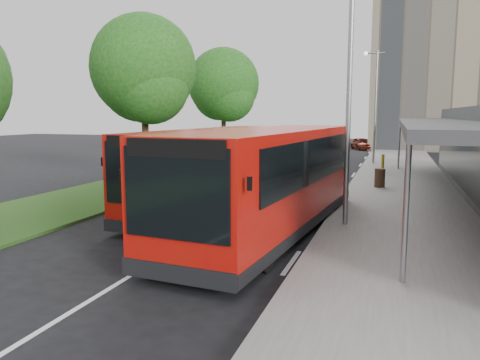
# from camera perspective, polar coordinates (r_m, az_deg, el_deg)

# --- Properties ---
(ground) EXTENTS (120.00, 120.00, 0.00)m
(ground) POSITION_cam_1_polar(r_m,az_deg,el_deg) (14.72, -4.77, -6.46)
(ground) COLOR black
(ground) RESTS_ON ground
(pavement) EXTENTS (5.00, 80.00, 0.15)m
(pavement) POSITION_cam_1_polar(r_m,az_deg,el_deg) (33.29, 18.87, 1.38)
(pavement) COLOR slate
(pavement) RESTS_ON ground
(grass_verge) EXTENTS (5.00, 80.00, 0.10)m
(grass_verge) POSITION_cam_1_polar(r_m,az_deg,el_deg) (35.61, -2.54, 2.16)
(grass_verge) COLOR #254D19
(grass_verge) RESTS_ON ground
(lane_centre_line) EXTENTS (0.12, 70.00, 0.01)m
(lane_centre_line) POSITION_cam_1_polar(r_m,az_deg,el_deg) (28.89, 6.95, 0.66)
(lane_centre_line) COLOR silver
(lane_centre_line) RESTS_ON ground
(kerb_dashes) EXTENTS (0.12, 56.00, 0.01)m
(kerb_dashes) POSITION_cam_1_polar(r_m,az_deg,el_deg) (32.39, 14.09, 1.27)
(kerb_dashes) COLOR silver
(kerb_dashes) RESTS_ON ground
(tree_mid) EXTENTS (5.51, 5.51, 8.85)m
(tree_mid) POSITION_cam_1_polar(r_m,az_deg,el_deg) (25.58, -11.62, 12.44)
(tree_mid) COLOR #302013
(tree_mid) RESTS_ON ground
(tree_far) EXTENTS (5.42, 5.42, 8.72)m
(tree_far) POSITION_cam_1_polar(r_m,az_deg,el_deg) (36.46, -2.02, 11.08)
(tree_far) COLOR #302013
(tree_far) RESTS_ON ground
(lamp_post_near) EXTENTS (1.44, 0.28, 8.00)m
(lamp_post_near) POSITION_cam_1_polar(r_m,az_deg,el_deg) (15.21, 12.88, 11.76)
(lamp_post_near) COLOR gray
(lamp_post_near) RESTS_ON pavement
(lamp_post_far) EXTENTS (1.44, 0.28, 8.00)m
(lamp_post_far) POSITION_cam_1_polar(r_m,az_deg,el_deg) (35.15, 16.08, 9.41)
(lamp_post_far) COLOR gray
(lamp_post_far) RESTS_ON pavement
(bus_main) EXTENTS (3.92, 11.58, 3.22)m
(bus_main) POSITION_cam_1_polar(r_m,az_deg,el_deg) (14.55, 3.86, 0.01)
(bus_main) COLOR #AD0B09
(bus_main) RESTS_ON ground
(bus_second) EXTENTS (3.34, 11.07, 3.10)m
(bus_second) POSITION_cam_1_polar(r_m,az_deg,el_deg) (18.33, -2.68, 1.48)
(bus_second) COLOR #AD0B09
(bus_second) RESTS_ON ground
(litter_bin) EXTENTS (0.53, 0.53, 0.90)m
(litter_bin) POSITION_cam_1_polar(r_m,az_deg,el_deg) (23.75, 16.67, 0.25)
(litter_bin) COLOR #3C2618
(litter_bin) RESTS_ON pavement
(bollard) EXTENTS (0.23, 0.23, 1.09)m
(bollard) POSITION_cam_1_polar(r_m,az_deg,el_deg) (30.01, 17.01, 1.97)
(bollard) COLOR #DBBC0B
(bollard) RESTS_ON pavement
(car_near) EXTENTS (2.77, 4.02, 1.27)m
(car_near) POSITION_cam_1_polar(r_m,az_deg,el_deg) (50.80, 14.60, 4.32)
(car_near) COLOR #601A0D
(car_near) RESTS_ON ground
(car_far) EXTENTS (1.56, 3.85, 1.24)m
(car_far) POSITION_cam_1_polar(r_m,az_deg,el_deg) (56.76, 11.31, 4.77)
(car_far) COLOR navy
(car_far) RESTS_ON ground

